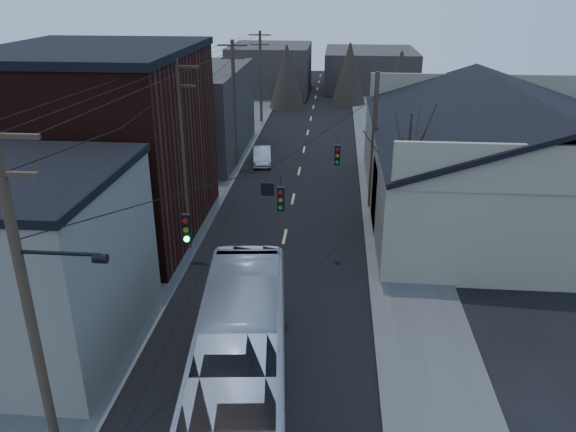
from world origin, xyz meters
name	(u,v)px	position (x,y,z in m)	size (l,w,h in m)	color
road_surface	(297,180)	(0.00, 30.00, 0.01)	(9.00, 110.00, 0.02)	black
sidewalk_left	(210,176)	(-6.50, 30.00, 0.06)	(4.00, 110.00, 0.12)	#474744
sidewalk_right	(387,181)	(6.50, 30.00, 0.06)	(4.00, 110.00, 0.12)	#474744
building_clapboard	(18,266)	(-9.00, 9.00, 3.50)	(8.00, 8.00, 7.00)	slate
building_brick	(102,147)	(-10.00, 20.00, 5.00)	(10.00, 12.00, 10.00)	black
building_left_far	(187,112)	(-9.50, 36.00, 3.50)	(9.00, 14.00, 7.00)	#342E29
warehouse	(504,170)	(13.00, 25.00, 2.70)	(16.16, 20.60, 7.73)	gray
building_far_left	(271,69)	(-6.00, 65.00, 3.00)	(10.00, 12.00, 6.00)	#342E29
building_far_right	(370,69)	(7.00, 70.00, 2.50)	(12.00, 14.00, 5.00)	#342E29
bare_tree	(406,180)	(6.50, 20.00, 3.60)	(0.40, 0.40, 7.20)	black
utility_lines	(240,132)	(-3.11, 24.14, 4.95)	(11.24, 45.28, 10.50)	#382B1E
bus	(240,362)	(-0.20, 6.29, 1.72)	(2.90, 12.38, 3.45)	silver
parked_car	(262,156)	(-3.07, 33.74, 0.64)	(1.34, 3.86, 1.27)	#B8BCC1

